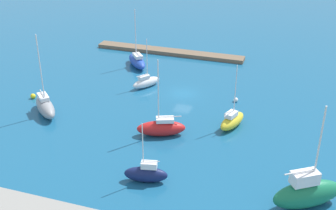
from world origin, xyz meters
name	(u,v)px	position (x,y,z in m)	size (l,w,h in m)	color
water	(183,94)	(0.00, 0.00, 0.00)	(160.00, 160.00, 0.00)	#19567F
pier_dock	(169,52)	(7.32, -15.73, 0.33)	(27.38, 2.50, 0.66)	brown
sailboat_blue_by_breakwater	(137,61)	(10.50, -7.99, 1.01)	(5.61, 6.16, 9.72)	#2347B2
sailboat_green_off_beacon	(307,192)	(-18.39, 20.54, 1.59)	(7.16, 5.82, 10.74)	#19724C
sailboat_red_along_channel	(161,128)	(-0.87, 12.28, 1.05)	(6.29, 4.01, 9.91)	red
sailboat_gray_near_pier	(45,106)	(15.72, 11.90, 1.15)	(5.99, 5.82, 11.22)	gray
sailboat_white_inner_mooring	(146,82)	(6.03, -0.55, 0.83)	(3.81, 4.76, 7.61)	white
sailboat_navy_far_north	(146,174)	(-2.47, 21.71, 0.98)	(4.75, 2.33, 6.91)	#141E4C
sailboat_yellow_far_south	(232,120)	(-8.75, 7.56, 0.94)	(3.26, 5.24, 8.38)	yellow
mooring_buoy_white	(236,100)	(-7.90, 0.20, 0.32)	(0.63, 0.63, 0.63)	white
mooring_buoy_yellow	(33,96)	(20.11, 8.34, 0.37)	(0.74, 0.74, 0.74)	yellow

